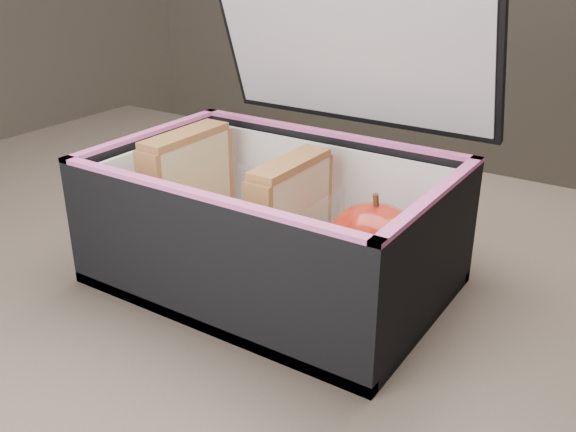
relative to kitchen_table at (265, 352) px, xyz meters
name	(u,v)px	position (x,y,z in m)	size (l,w,h in m)	color
kitchen_table	(265,352)	(0.00, 0.00, 0.00)	(1.20, 0.80, 0.75)	brown
lunch_bag	(275,213)	(0.01, 0.00, 0.16)	(0.31, 0.27, 0.30)	black
plastic_tub	(237,222)	(-0.03, 0.00, 0.14)	(0.16, 0.12, 0.07)	white
sandwich_left	(188,187)	(-0.09, 0.00, 0.16)	(0.03, 0.10, 0.11)	#CBB183
sandwich_right	(290,216)	(0.03, 0.00, 0.16)	(0.03, 0.09, 0.10)	#CBB183
carrot_sticks	(241,234)	(-0.03, 0.00, 0.12)	(0.06, 0.14, 0.03)	#CF5214
paper_napkin	(370,287)	(0.11, 0.01, 0.11)	(0.07, 0.08, 0.01)	white
red_apple	(373,248)	(0.11, 0.00, 0.15)	(0.09, 0.09, 0.09)	maroon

